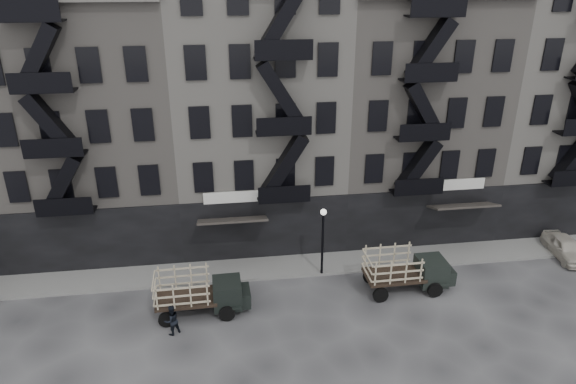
{
  "coord_description": "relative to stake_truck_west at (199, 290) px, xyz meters",
  "views": [
    {
      "loc": [
        -2.49,
        -22.45,
        16.46
      ],
      "look_at": [
        1.21,
        4.0,
        4.82
      ],
      "focal_mm": 32.0,
      "sensor_mm": 36.0,
      "label": 1
    }
  ],
  "objects": [
    {
      "name": "ground",
      "position": [
        3.94,
        -0.0,
        -1.37
      ],
      "size": [
        140.0,
        140.0,
        0.0
      ],
      "primitive_type": "plane",
      "color": "#38383A",
      "rests_on": "ground"
    },
    {
      "name": "sidewalk",
      "position": [
        3.94,
        3.75,
        -1.3
      ],
      "size": [
        55.0,
        2.5,
        0.15
      ],
      "primitive_type": "cube",
      "color": "slate",
      "rests_on": "ground"
    },
    {
      "name": "building_midwest",
      "position": [
        -6.06,
        9.82,
        6.13
      ],
      "size": [
        10.0,
        11.35,
        16.2
      ],
      "color": "gray",
      "rests_on": "ground"
    },
    {
      "name": "building_center",
      "position": [
        3.94,
        9.82,
        7.13
      ],
      "size": [
        10.0,
        11.35,
        18.2
      ],
      "color": "#A6A199",
      "rests_on": "ground"
    },
    {
      "name": "building_mideast",
      "position": [
        13.94,
        9.82,
        6.13
      ],
      "size": [
        10.0,
        11.35,
        16.2
      ],
      "color": "gray",
      "rests_on": "ground"
    },
    {
      "name": "building_east",
      "position": [
        23.94,
        9.82,
        7.63
      ],
      "size": [
        10.0,
        11.35,
        19.2
      ],
      "color": "#A6A199",
      "rests_on": "ground"
    },
    {
      "name": "lamp_post",
      "position": [
        6.94,
        2.6,
        1.41
      ],
      "size": [
        0.36,
        0.36,
        4.28
      ],
      "color": "black",
      "rests_on": "ground"
    },
    {
      "name": "stake_truck_west",
      "position": [
        0.0,
        0.0,
        0.0
      ],
      "size": [
        4.84,
        2.09,
        2.4
      ],
      "rotation": [
        0.0,
        0.0,
        0.02
      ],
      "color": "black",
      "rests_on": "ground"
    },
    {
      "name": "stake_truck_east",
      "position": [
        11.25,
        0.55,
        0.04
      ],
      "size": [
        4.95,
        2.11,
        2.47
      ],
      "rotation": [
        0.0,
        0.0,
        0.01
      ],
      "color": "black",
      "rests_on": "ground"
    },
    {
      "name": "car_east",
      "position": [
        22.3,
        2.6,
        -0.73
      ],
      "size": [
        1.87,
        3.91,
        1.29
      ],
      "primitive_type": "imported",
      "rotation": [
        0.0,
        0.0,
        -0.09
      ],
      "color": "beige",
      "rests_on": "ground"
    },
    {
      "name": "pedestrian_mid",
      "position": [
        -1.34,
        -1.54,
        -0.57
      ],
      "size": [
        0.98,
        0.93,
        1.61
      ],
      "primitive_type": "imported",
      "rotation": [
        0.0,
        0.0,
        3.7
      ],
      "color": "black",
      "rests_on": "ground"
    }
  ]
}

